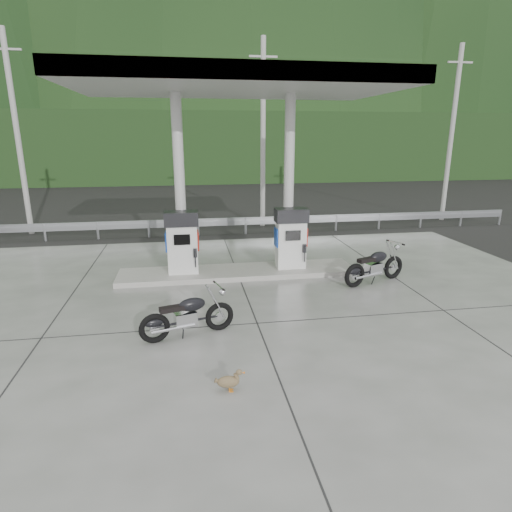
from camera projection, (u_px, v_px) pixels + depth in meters
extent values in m
plane|color=black|center=(250.00, 307.00, 10.43)|extent=(160.00, 160.00, 0.00)
cube|color=slate|center=(250.00, 307.00, 10.42)|extent=(18.00, 14.00, 0.02)
cube|color=gray|center=(238.00, 272.00, 12.77)|extent=(7.00, 1.40, 0.15)
cylinder|color=silver|center=(180.00, 185.00, 12.20)|extent=(0.30, 0.30, 5.00)
cylinder|color=silver|center=(289.00, 183.00, 12.70)|extent=(0.30, 0.30, 5.00)
cube|color=silver|center=(236.00, 83.00, 11.34)|extent=(8.50, 5.00, 0.40)
cube|color=black|center=(216.00, 219.00, 21.35)|extent=(60.00, 7.00, 0.01)
cylinder|color=#9C9C96|center=(18.00, 136.00, 17.12)|extent=(0.22, 0.22, 8.00)
cylinder|color=#9C9C96|center=(263.00, 136.00, 18.67)|extent=(0.22, 0.22, 8.00)
cylinder|color=#9C9C96|center=(451.00, 136.00, 20.07)|extent=(0.22, 0.22, 8.00)
cube|color=black|center=(200.00, 147.00, 38.10)|extent=(80.00, 6.00, 6.00)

